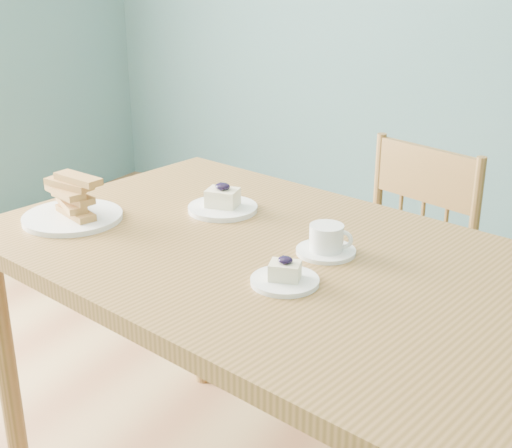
{
  "coord_description": "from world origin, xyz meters",
  "views": [
    {
      "loc": [
        0.64,
        -1.13,
        1.46
      ],
      "look_at": [
        -0.16,
        0.21,
        0.84
      ],
      "focal_mm": 50.0,
      "sensor_mm": 36.0,
      "label": 1
    }
  ],
  "objects_px": {
    "dining_table": "(293,290)",
    "cheesecake_plate_far": "(223,204)",
    "coffee_cup": "(327,241)",
    "biscotti_plate": "(71,206)",
    "dining_chair": "(392,285)",
    "cheesecake_plate_near": "(285,277)"
  },
  "relations": [
    {
      "from": "dining_table",
      "to": "biscotti_plate",
      "type": "relative_size",
      "value": 6.48
    },
    {
      "from": "dining_table",
      "to": "cheesecake_plate_near",
      "type": "distance_m",
      "value": 0.16
    },
    {
      "from": "cheesecake_plate_near",
      "to": "dining_chair",
      "type": "bearing_deg",
      "value": 92.85
    },
    {
      "from": "coffee_cup",
      "to": "biscotti_plate",
      "type": "height_order",
      "value": "biscotti_plate"
    },
    {
      "from": "cheesecake_plate_near",
      "to": "biscotti_plate",
      "type": "distance_m",
      "value": 0.64
    },
    {
      "from": "dining_table",
      "to": "cheesecake_plate_far",
      "type": "bearing_deg",
      "value": 160.92
    },
    {
      "from": "dining_table",
      "to": "cheesecake_plate_far",
      "type": "distance_m",
      "value": 0.36
    },
    {
      "from": "cheesecake_plate_near",
      "to": "biscotti_plate",
      "type": "bearing_deg",
      "value": 175.92
    },
    {
      "from": "biscotti_plate",
      "to": "cheesecake_plate_near",
      "type": "bearing_deg",
      "value": -4.08
    },
    {
      "from": "cheesecake_plate_near",
      "to": "biscotti_plate",
      "type": "relative_size",
      "value": 0.57
    },
    {
      "from": "cheesecake_plate_far",
      "to": "biscotti_plate",
      "type": "bearing_deg",
      "value": -139.41
    },
    {
      "from": "dining_chair",
      "to": "cheesecake_plate_far",
      "type": "relative_size",
      "value": 4.85
    },
    {
      "from": "cheesecake_plate_near",
      "to": "cheesecake_plate_far",
      "type": "xyz_separation_m",
      "value": [
        -0.35,
        0.3,
        0.0
      ]
    },
    {
      "from": "dining_chair",
      "to": "biscotti_plate",
      "type": "xyz_separation_m",
      "value": [
        -0.6,
        -0.75,
        0.39
      ]
    },
    {
      "from": "cheesecake_plate_far",
      "to": "coffee_cup",
      "type": "height_order",
      "value": "cheesecake_plate_far"
    },
    {
      "from": "dining_table",
      "to": "cheesecake_plate_near",
      "type": "xyz_separation_m",
      "value": [
        0.04,
        -0.12,
        0.1
      ]
    },
    {
      "from": "dining_chair",
      "to": "coffee_cup",
      "type": "distance_m",
      "value": 0.72
    },
    {
      "from": "dining_chair",
      "to": "coffee_cup",
      "type": "xyz_separation_m",
      "value": [
        0.05,
        -0.61,
        0.38
      ]
    },
    {
      "from": "cheesecake_plate_far",
      "to": "biscotti_plate",
      "type": "distance_m",
      "value": 0.39
    },
    {
      "from": "dining_table",
      "to": "dining_chair",
      "type": "relative_size",
      "value": 1.84
    },
    {
      "from": "dining_table",
      "to": "coffee_cup",
      "type": "distance_m",
      "value": 0.14
    },
    {
      "from": "coffee_cup",
      "to": "biscotti_plate",
      "type": "xyz_separation_m",
      "value": [
        -0.65,
        -0.14,
        0.01
      ]
    }
  ]
}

